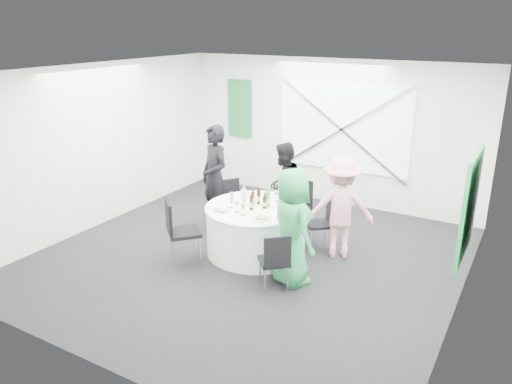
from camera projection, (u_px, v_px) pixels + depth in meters
The scene contains 46 objects.
floor at pixel (249, 257), 7.68m from camera, with size 6.00×6.00×0.00m, color black.
ceiling at pixel (249, 71), 6.78m from camera, with size 6.00×6.00×0.00m, color white.
wall_back at pixel (328, 132), 9.68m from camera, with size 6.00×6.00×0.00m, color white.
wall_front at pixel (88, 246), 4.78m from camera, with size 6.00×6.00×0.00m, color white.
wall_left at pixel (101, 145), 8.66m from camera, with size 6.00×6.00×0.00m, color white.
wall_right at pixel (470, 206), 5.80m from camera, with size 6.00×6.00×0.00m, color white.
window_panel at pixel (342, 129), 9.48m from camera, with size 2.60×0.03×1.60m, color silver.
window_brace_a at pixel (342, 129), 9.44m from camera, with size 0.05×0.05×3.16m, color silver.
window_brace_b at pixel (342, 129), 9.44m from camera, with size 0.05×0.05×3.16m, color silver.
green_banner at pixel (240, 109), 10.50m from camera, with size 0.55×0.04×1.20m, color #146836.
green_sign at pixel (470, 206), 6.39m from camera, with size 0.05×1.20×1.40m, color #188842.
banquet_table at pixel (256, 230), 7.72m from camera, with size 1.56×1.56×0.76m.
chair_back at pixel (298, 202), 8.43m from camera, with size 0.49×0.50×0.92m.
chair_back_left at pixel (231, 201), 8.59m from camera, with size 0.55×0.55×0.87m.
chair_back_right at pixel (324, 219), 7.85m from camera, with size 0.54×0.54×0.84m.
chair_front_right at pixel (275, 258), 6.56m from camera, with size 0.54×0.54×0.84m.
chair_front_left at pixel (178, 227), 7.31m from camera, with size 0.64×0.64×1.00m.
person_man_back_left at pixel (215, 177), 8.58m from camera, with size 0.66×0.43×1.81m, color black.
person_man_back at pixel (283, 186), 8.59m from camera, with size 0.74×0.40×1.52m, color black.
person_woman_pink at pixel (341, 208), 7.49m from camera, with size 1.02×0.47×1.58m, color pink.
person_woman_green at pixel (292, 227), 6.71m from camera, with size 0.80×0.52×1.64m, color green.
plate_back at pixel (270, 196), 8.06m from camera, with size 0.29×0.29×0.01m.
plate_back_left at pixel (241, 196), 8.07m from camera, with size 0.25×0.25×0.01m.
plate_back_right at pixel (291, 206), 7.59m from camera, with size 0.26×0.26×0.04m.
plate_front_right at pixel (262, 218), 7.13m from camera, with size 0.28×0.28×0.04m.
plate_front_left at pixel (222, 208), 7.53m from camera, with size 0.26×0.26×0.01m.
napkin at pixel (221, 208), 7.42m from camera, with size 0.20×0.13×0.05m, color white.
beer_bottle_a at pixel (253, 198), 7.68m from camera, with size 0.06×0.06×0.26m.
beer_bottle_b at pixel (259, 197), 7.69m from camera, with size 0.06×0.06×0.28m.
beer_bottle_c at pixel (265, 203), 7.51m from camera, with size 0.06×0.06×0.24m.
beer_bottle_d at pixel (251, 203), 7.44m from camera, with size 0.06×0.06×0.28m.
green_water_bottle at pixel (268, 199), 7.56m from camera, with size 0.08×0.08×0.33m.
clear_water_bottle at pixel (244, 198), 7.63m from camera, with size 0.08×0.08×0.31m.
wine_glass_a at pixel (268, 193), 7.84m from camera, with size 0.07×0.07×0.17m.
wine_glass_b at pixel (232, 195), 7.72m from camera, with size 0.07×0.07×0.17m.
wine_glass_c at pixel (231, 200), 7.53m from camera, with size 0.07×0.07×0.17m.
wine_glass_d at pixel (276, 194), 7.80m from camera, with size 0.07×0.07×0.17m.
wine_glass_e at pixel (279, 196), 7.70m from camera, with size 0.07×0.07×0.17m.
wine_glass_f at pixel (243, 207), 7.24m from camera, with size 0.07×0.07×0.17m.
wine_glass_g at pixel (237, 204), 7.37m from camera, with size 0.07×0.07×0.17m.
fork_a at pixel (292, 211), 7.41m from camera, with size 0.01×0.15×0.01m, color silver.
knife_a at pixel (291, 203), 7.77m from camera, with size 0.01×0.15×0.01m, color silver.
fork_b at pixel (219, 205), 7.68m from camera, with size 0.01×0.15×0.01m, color silver.
knife_b at pixel (223, 214), 7.31m from camera, with size 0.01×0.15×0.01m, color silver.
fork_c at pixel (280, 197), 8.00m from camera, with size 0.01×0.15×0.01m, color silver.
knife_c at pixel (262, 194), 8.14m from camera, with size 0.01×0.15×0.01m, color silver.
Camera 1 is at (3.58, -5.95, 3.44)m, focal length 35.00 mm.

